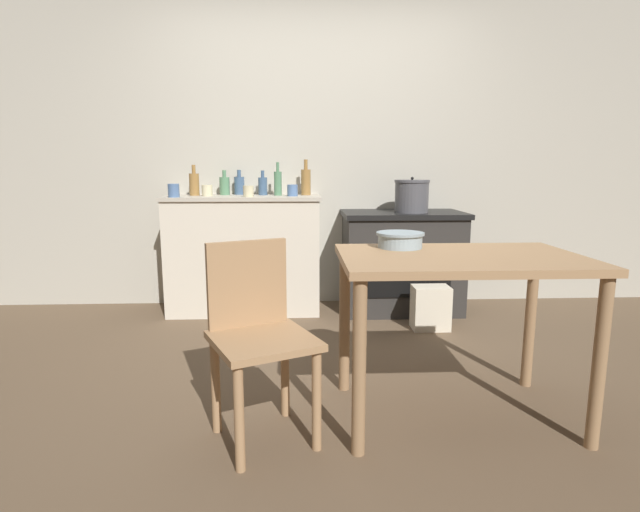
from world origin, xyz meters
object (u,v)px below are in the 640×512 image
Objects in this scene: stove at (401,261)px; bottle_center_left at (263,186)px; stock_pot at (412,196)px; mixing_bowl_large at (400,239)px; cup_right at (207,190)px; cup_end_right at (248,191)px; chair at (258,332)px; work_table at (460,280)px; cup_far_right at (174,191)px; bottle_mid_left at (194,184)px; cup_mid_right at (293,190)px; flour_sack at (431,308)px; bottle_center_right at (278,183)px; bottle_far_left at (306,181)px; bottle_center at (239,185)px; bottle_left at (225,185)px.

bottle_center_left is (-1.12, 0.13, 0.61)m from stove.
stock_pot reaches higher than mixing_bowl_large.
cup_end_right is at bearing -22.37° from cup_right.
chair is at bearing -120.27° from stock_pot.
work_table is 2.36m from cup_far_right.
mixing_bowl_large is at bearing -45.14° from cup_far_right.
bottle_mid_left reaches higher than cup_mid_right.
bottle_center_right is (-1.11, 0.58, 0.88)m from flour_sack.
bottle_center_right reaches higher than mixing_bowl_large.
cup_right reaches higher than cup_end_right.
cup_right is at bearing 157.63° from cup_end_right.
bottle_far_left is at bearing 58.64° from chair.
cup_end_right is (-0.22, -0.19, -0.06)m from bottle_center_right.
stock_pot is 1.40m from bottle_center.
cup_right is (-0.53, 1.93, 0.51)m from chair.
bottle_left is 0.45m from cup_far_right.
cup_far_right is (-0.77, -0.21, -0.05)m from bottle_center_right.
bottle_mid_left is (-1.31, 1.65, 0.22)m from mixing_bowl_large.
cup_mid_right is at bearing -32.68° from bottle_center_left.
bottle_center_left reaches higher than cup_mid_right.
bottle_center_left is 0.75× the size of bottle_center_right.
work_table is 2.33m from cup_right.
bottle_far_left is 3.31× the size of cup_right.
bottle_center_left reaches higher than flour_sack.
bottle_far_left is 1.18× the size of bottle_mid_left.
bottle_center_left is at bearing 68.98° from cup_end_right.
stock_pot is at bearing -3.28° from cup_right.
bottle_center is 0.35m from bottle_center_right.
bottle_far_left reaches higher than cup_far_right.
stock_pot is at bearing 75.11° from mixing_bowl_large.
bottle_center is 0.77× the size of bottle_center_right.
cup_far_right is (-0.45, -0.35, -0.03)m from bottle_center.
cup_mid_right is 1.04× the size of cup_right.
mixing_bowl_large reaches higher than chair.
work_table is at bearing -56.60° from cup_end_right.
stock_pot reaches higher than cup_far_right.
bottle_center_left is 2.21× the size of cup_mid_right.
bottle_left is 0.59m from cup_mid_right.
cup_far_right is at bearing 134.86° from mixing_bowl_large.
bottle_left is at bearing 171.10° from stock_pot.
cup_far_right is (-0.89, -0.11, 0.01)m from cup_mid_right.
mixing_bowl_large is (-0.23, 0.22, 0.16)m from work_table.
bottle_center_left is 2.33× the size of cup_end_right.
chair is at bearing -72.15° from bottle_mid_left.
bottle_mid_left is at bearing 174.84° from stock_pot.
cup_end_right is at bearing 163.47° from flour_sack.
work_table is 2.09m from bottle_center_right.
cup_mid_right reaches higher than cup_right.
chair is 4.23× the size of bottle_left.
stove is 0.89× the size of work_table.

